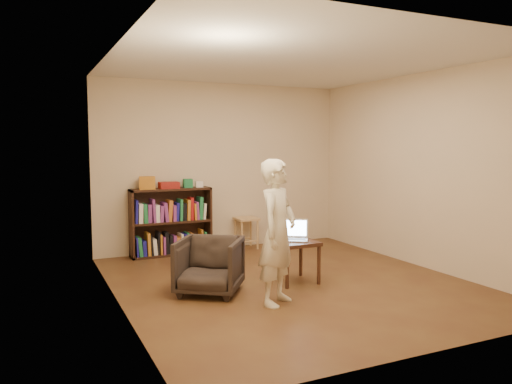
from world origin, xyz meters
name	(u,v)px	position (x,y,z in m)	size (l,w,h in m)	color
floor	(290,282)	(0.00, 0.00, 0.00)	(4.50, 4.50, 0.00)	#4A2817
ceiling	(292,61)	(0.00, 0.00, 2.60)	(4.50, 4.50, 0.00)	silver
wall_back	(222,167)	(0.00, 2.25, 1.30)	(4.00, 4.00, 0.00)	#C6B495
wall_left	(117,179)	(-2.00, 0.00, 1.30)	(4.50, 4.50, 0.00)	#C6B495
wall_right	(422,171)	(2.00, 0.00, 1.30)	(4.50, 4.50, 0.00)	#C6B495
bookshelf	(171,226)	(-0.89, 2.09, 0.44)	(1.20, 0.30, 1.00)	black
box_yellow	(147,183)	(-1.23, 2.08, 1.09)	(0.23, 0.16, 0.19)	#C47922
red_cloth	(169,185)	(-0.91, 2.07, 1.05)	(0.29, 0.21, 0.10)	#9A2E13
box_green	(188,183)	(-0.61, 2.11, 1.06)	(0.13, 0.13, 0.13)	#207944
box_white	(199,184)	(-0.43, 2.09, 1.04)	(0.11, 0.11, 0.09)	white
stool	(246,224)	(0.32, 2.03, 0.40)	(0.34, 0.34, 0.49)	#A4834F
armchair	(209,266)	(-1.02, 0.00, 0.31)	(0.67, 0.69, 0.62)	black
side_table	(294,248)	(0.06, 0.01, 0.42)	(0.49, 0.49, 0.50)	#331911
laptop	(294,235)	(0.09, 0.07, 0.56)	(0.44, 0.43, 0.24)	#A8A7AC
person	(278,232)	(-0.50, -0.63, 0.75)	(0.55, 0.36, 1.50)	beige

